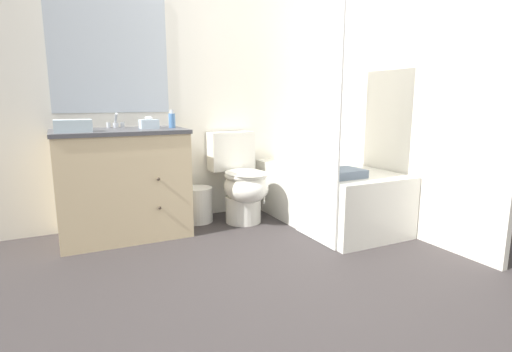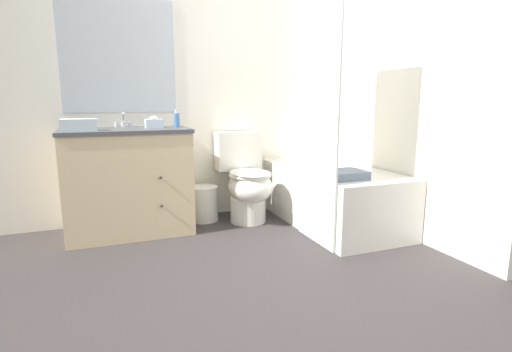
{
  "view_description": "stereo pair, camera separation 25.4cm",
  "coord_description": "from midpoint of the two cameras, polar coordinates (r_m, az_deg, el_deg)",
  "views": [
    {
      "loc": [
        -1.2,
        -1.94,
        1.08
      ],
      "look_at": [
        0.11,
        0.71,
        0.51
      ],
      "focal_mm": 28.0,
      "sensor_mm": 36.0,
      "label": 1
    },
    {
      "loc": [
        -0.97,
        -2.04,
        1.08
      ],
      "look_at": [
        0.11,
        0.71,
        0.51
      ],
      "focal_mm": 28.0,
      "sensor_mm": 36.0,
      "label": 2
    }
  ],
  "objects": [
    {
      "name": "vanity_cabinet",
      "position": [
        3.36,
        -15.75,
        -0.57
      ],
      "size": [
        0.99,
        0.6,
        0.85
      ],
      "color": "beige",
      "rests_on": "ground_plane"
    },
    {
      "name": "sink_faucet",
      "position": [
        3.51,
        -16.47,
        7.3
      ],
      "size": [
        0.14,
        0.12,
        0.12
      ],
      "color": "silver",
      "rests_on": "vanity_cabinet"
    },
    {
      "name": "ground_plane",
      "position": [
        2.51,
        6.66,
        -14.68
      ],
      "size": [
        14.0,
        14.0,
        0.0
      ],
      "primitive_type": "plane",
      "color": "#383333"
    },
    {
      "name": "tissue_box",
      "position": [
        3.32,
        -12.26,
        7.38
      ],
      "size": [
        0.14,
        0.13,
        0.1
      ],
      "color": "silver",
      "rests_on": "vanity_cabinet"
    },
    {
      "name": "bathtub",
      "position": [
        3.59,
        12.91,
        -2.81
      ],
      "size": [
        0.72,
        1.39,
        0.49
      ],
      "color": "silver",
      "rests_on": "ground_plane"
    },
    {
      "name": "toilet",
      "position": [
        3.55,
        0.69,
        -0.79
      ],
      "size": [
        0.41,
        0.65,
        0.79
      ],
      "color": "silver",
      "rests_on": "ground_plane"
    },
    {
      "name": "wall_back",
      "position": [
        3.75,
        -4.81,
        13.45
      ],
      "size": [
        8.0,
        0.06,
        2.5
      ],
      "color": "white",
      "rests_on": "ground_plane"
    },
    {
      "name": "shower_curtain",
      "position": [
        2.98,
        11.47,
        9.29
      ],
      "size": [
        0.01,
        0.53,
        2.01
      ],
      "color": "white",
      "rests_on": "ground_plane"
    },
    {
      "name": "hand_towel_folded",
      "position": [
        3.16,
        -21.91,
        6.79
      ],
      "size": [
        0.25,
        0.17,
        0.09
      ],
      "color": "silver",
      "rests_on": "vanity_cabinet"
    },
    {
      "name": "soap_dispenser",
      "position": [
        3.34,
        -9.13,
        7.94
      ],
      "size": [
        0.05,
        0.05,
        0.15
      ],
      "color": "#4C7AB2",
      "rests_on": "vanity_cabinet"
    },
    {
      "name": "bath_towel_folded",
      "position": [
        3.1,
        14.75,
        0.18
      ],
      "size": [
        0.31,
        0.25,
        0.06
      ],
      "color": "slate",
      "rests_on": "bathtub"
    },
    {
      "name": "wastebasket",
      "position": [
        3.63,
        -5.56,
        -3.95
      ],
      "size": [
        0.26,
        0.26,
        0.31
      ],
      "color": "silver",
      "rests_on": "ground_plane"
    },
    {
      "name": "wall_right",
      "position": [
        3.66,
        19.67,
        12.91
      ],
      "size": [
        0.05,
        2.57,
        2.5
      ],
      "color": "white",
      "rests_on": "ground_plane"
    }
  ]
}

